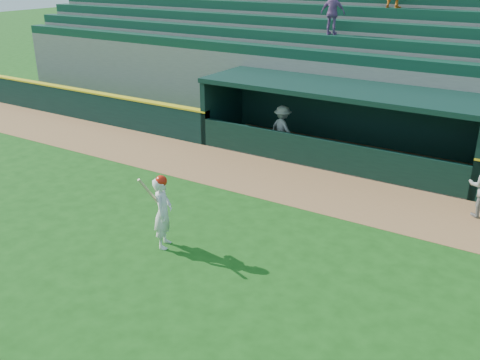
# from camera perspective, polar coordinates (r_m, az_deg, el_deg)

# --- Properties ---
(ground) EXTENTS (120.00, 120.00, 0.00)m
(ground) POSITION_cam_1_polar(r_m,az_deg,el_deg) (12.34, -4.01, -8.00)
(ground) COLOR #164812
(ground) RESTS_ON ground
(warning_track) EXTENTS (40.00, 3.00, 0.01)m
(warning_track) POSITION_cam_1_polar(r_m,az_deg,el_deg) (16.12, 6.27, -0.49)
(warning_track) COLOR olive
(warning_track) RESTS_ON ground
(field_wall_left) EXTENTS (15.50, 0.30, 1.20)m
(field_wall_left) POSITION_cam_1_polar(r_m,az_deg,el_deg) (24.63, -18.46, 7.99)
(field_wall_left) COLOR black
(field_wall_left) RESTS_ON ground
(wall_stripe_left) EXTENTS (15.50, 0.32, 0.06)m
(wall_stripe_left) POSITION_cam_1_polar(r_m,az_deg,el_deg) (24.49, -18.64, 9.41)
(wall_stripe_left) COLOR yellow
(wall_stripe_left) RESTS_ON field_wall_left
(dugout_player_inside) EXTENTS (1.19, 0.93, 1.63)m
(dugout_player_inside) POSITION_cam_1_polar(r_m,az_deg,el_deg) (18.72, 4.54, 5.47)
(dugout_player_inside) COLOR #A6A6A1
(dugout_player_inside) RESTS_ON ground
(dugout) EXTENTS (9.40, 2.80, 2.46)m
(dugout) POSITION_cam_1_polar(r_m,az_deg,el_deg) (18.38, 10.78, 6.59)
(dugout) COLOR slate
(dugout) RESTS_ON ground
(stands) EXTENTS (34.50, 6.25, 7.05)m
(stands) POSITION_cam_1_polar(r_m,az_deg,el_deg) (22.38, 15.49, 11.70)
(stands) COLOR slate
(stands) RESTS_ON ground
(batter_at_plate) EXTENTS (0.64, 0.83, 1.80)m
(batter_at_plate) POSITION_cam_1_polar(r_m,az_deg,el_deg) (12.41, -8.23, -3.32)
(batter_at_plate) COLOR silver
(batter_at_plate) RESTS_ON ground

